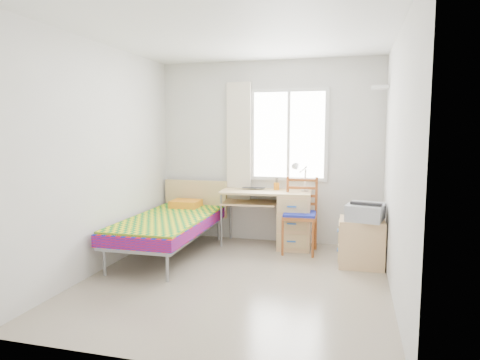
% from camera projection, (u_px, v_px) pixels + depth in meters
% --- Properties ---
extents(floor, '(3.50, 3.50, 0.00)m').
position_uv_depth(floor, '(236.00, 280.00, 4.64)').
color(floor, '#BCAD93').
rests_on(floor, ground).
extents(ceiling, '(3.50, 3.50, 0.00)m').
position_uv_depth(ceiling, '(236.00, 33.00, 4.34)').
color(ceiling, white).
rests_on(ceiling, wall_back).
extents(wall_back, '(3.20, 0.00, 3.20)m').
position_uv_depth(wall_back, '(268.00, 152.00, 6.17)').
color(wall_back, silver).
rests_on(wall_back, ground).
extents(wall_left, '(0.00, 3.50, 3.50)m').
position_uv_depth(wall_left, '(102.00, 158.00, 4.90)').
color(wall_left, silver).
rests_on(wall_left, ground).
extents(wall_right, '(0.00, 3.50, 3.50)m').
position_uv_depth(wall_right, '(397.00, 164.00, 4.08)').
color(wall_right, silver).
rests_on(wall_right, ground).
extents(window, '(1.10, 0.04, 1.30)m').
position_uv_depth(window, '(289.00, 135.00, 6.04)').
color(window, white).
rests_on(window, wall_back).
extents(curtain, '(0.35, 0.05, 1.70)m').
position_uv_depth(curtain, '(239.00, 142.00, 6.19)').
color(curtain, beige).
rests_on(curtain, wall_back).
extents(floating_shelf, '(0.20, 0.32, 0.03)m').
position_uv_depth(floating_shelf, '(380.00, 88.00, 5.35)').
color(floating_shelf, white).
rests_on(floating_shelf, wall_right).
extents(bed, '(0.96, 2.03, 0.87)m').
position_uv_depth(bed, '(171.00, 222.00, 5.57)').
color(bed, gray).
rests_on(bed, floor).
extents(desk, '(1.28, 0.65, 0.78)m').
position_uv_depth(desk, '(289.00, 217.00, 5.91)').
color(desk, '#D8BD71').
rests_on(desk, floor).
extents(chair, '(0.45, 0.45, 1.00)m').
position_uv_depth(chair, '(301.00, 210.00, 5.67)').
color(chair, '#913E1C').
rests_on(chair, floor).
extents(cabinet, '(0.54, 0.48, 0.57)m').
position_uv_depth(cabinet, '(361.00, 242.00, 5.11)').
color(cabinet, tan).
rests_on(cabinet, floor).
extents(printer, '(0.49, 0.53, 0.20)m').
position_uv_depth(printer, '(366.00, 211.00, 5.03)').
color(printer, '#ACAFB5').
rests_on(printer, cabinet).
extents(laptop, '(0.34, 0.24, 0.03)m').
position_uv_depth(laptop, '(253.00, 189.00, 6.05)').
color(laptop, black).
rests_on(laptop, desk).
extents(pen_cup, '(0.09, 0.09, 0.10)m').
position_uv_depth(pen_cup, '(277.00, 186.00, 6.04)').
color(pen_cup, orange).
rests_on(pen_cup, desk).
extents(task_lamp, '(0.23, 0.32, 0.41)m').
position_uv_depth(task_lamp, '(300.00, 174.00, 5.76)').
color(task_lamp, white).
rests_on(task_lamp, desk).
extents(book, '(0.20, 0.26, 0.02)m').
position_uv_depth(book, '(254.00, 204.00, 5.98)').
color(book, gray).
rests_on(book, desk).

